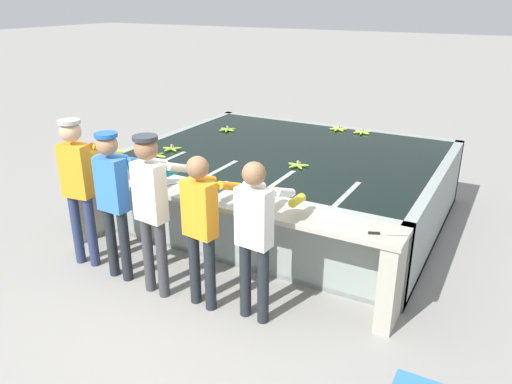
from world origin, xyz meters
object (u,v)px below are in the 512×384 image
object	(u,v)px
worker_4	(256,228)
banana_bunch_floating_5	(362,132)
banana_bunch_floating_2	(298,165)
worker_3	(203,220)
banana_bunch_floating_0	(172,149)
banana_bunch_floating_1	(157,156)
knife_1	(164,185)
worker_0	(79,179)
worker_2	(153,200)
knife_0	(382,233)
worker_1	(115,192)
banana_bunch_floating_4	(227,130)
banana_bunch_floating_3	(338,129)

from	to	relation	value
worker_4	banana_bunch_floating_5	world-z (taller)	worker_4
banana_bunch_floating_2	banana_bunch_floating_5	distance (m)	1.95
worker_3	banana_bunch_floating_0	bearing A→B (deg)	134.68
banana_bunch_floating_5	worker_4	bearing A→B (deg)	-86.98
worker_3	banana_bunch_floating_1	world-z (taller)	worker_3
banana_bunch_floating_2	banana_bunch_floating_5	bearing A→B (deg)	84.01
banana_bunch_floating_5	knife_1	xyz separation A→B (m)	(-1.23, -3.26, -0.01)
worker_3	knife_1	size ratio (longest dim) A/B	4.91
worker_4	banana_bunch_floating_1	bearing A→B (deg)	149.68
worker_0	worker_2	world-z (taller)	worker_0
worker_2	knife_0	bearing A→B (deg)	14.43
worker_1	banana_bunch_floating_1	bearing A→B (deg)	111.62
worker_3	banana_bunch_floating_5	distance (m)	3.81
worker_1	banana_bunch_floating_2	world-z (taller)	worker_1
worker_3	banana_bunch_floating_5	world-z (taller)	worker_3
worker_2	banana_bunch_floating_4	distance (m)	3.14
knife_0	knife_1	bearing A→B (deg)	179.37
worker_1	knife_0	bearing A→B (deg)	10.45
banana_bunch_floating_4	banana_bunch_floating_3	bearing A→B (deg)	30.08
worker_0	banana_bunch_floating_0	bearing A→B (deg)	89.98
worker_0	worker_4	xyz separation A→B (m)	(2.21, 0.01, -0.09)
banana_bunch_floating_3	banana_bunch_floating_4	size ratio (longest dim) A/B	1.00
worker_3	worker_4	world-z (taller)	worker_4
banana_bunch_floating_0	knife_1	distance (m)	1.39
worker_2	banana_bunch_floating_1	distance (m)	1.75
worker_4	banana_bunch_floating_3	size ratio (longest dim) A/B	5.60
worker_4	worker_2	bearing A→B (deg)	-174.65
worker_1	banana_bunch_floating_2	size ratio (longest dim) A/B	5.96
banana_bunch_floating_1	banana_bunch_floating_5	size ratio (longest dim) A/B	1.00
banana_bunch_floating_1	banana_bunch_floating_5	bearing A→B (deg)	51.20
worker_0	banana_bunch_floating_1	world-z (taller)	worker_0
worker_3	knife_1	bearing A→B (deg)	149.10
worker_4	banana_bunch_floating_4	size ratio (longest dim) A/B	5.60
worker_0	banana_bunch_floating_3	size ratio (longest dim) A/B	6.01
banana_bunch_floating_3	knife_0	distance (m)	3.67
worker_3	knife_0	xyz separation A→B (m)	(1.57, 0.50, 0.01)
banana_bunch_floating_0	knife_0	distance (m)	3.44
worker_2	banana_bunch_floating_4	world-z (taller)	worker_2
banana_bunch_floating_0	banana_bunch_floating_2	distance (m)	1.82
banana_bunch_floating_0	banana_bunch_floating_2	xyz separation A→B (m)	(1.81, 0.18, 0.00)
worker_1	worker_4	bearing A→B (deg)	1.73
worker_2	banana_bunch_floating_2	size ratio (longest dim) A/B	6.16
worker_1	banana_bunch_floating_5	world-z (taller)	worker_1
worker_0	banana_bunch_floating_1	size ratio (longest dim) A/B	6.02
worker_2	banana_bunch_floating_0	xyz separation A→B (m)	(-1.11, 1.73, -0.08)
banana_bunch_floating_1	banana_bunch_floating_5	distance (m)	3.16
worker_0	banana_bunch_floating_2	bearing A→B (deg)	45.00
worker_2	worker_3	size ratio (longest dim) A/B	1.08
worker_2	banana_bunch_floating_1	xyz separation A→B (m)	(-1.08, 1.38, -0.08)
banana_bunch_floating_1	worker_0	bearing A→B (deg)	-91.44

